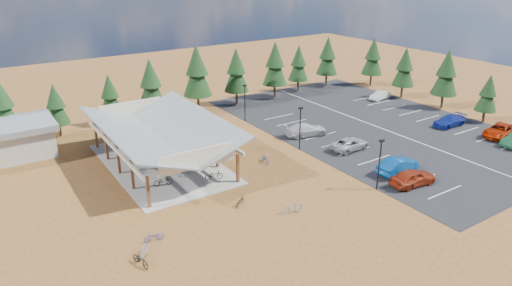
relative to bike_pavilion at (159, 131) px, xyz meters
name	(u,v)px	position (x,y,z in m)	size (l,w,h in m)	color
ground	(274,165)	(10.00, -7.00, -3.82)	(140.00, 140.00, 0.00)	brown
asphalt_lot	(374,126)	(28.50, -4.00, -3.80)	(27.00, 44.00, 0.04)	black
concrete_pad	(162,163)	(0.00, 0.00, -3.77)	(10.60, 18.60, 0.10)	gray
bike_pavilion	(159,131)	(0.00, 0.00, 0.00)	(11.65, 19.40, 4.97)	brown
outbuilding	(2,141)	(-14.00, 11.00, -1.80)	(11.00, 7.00, 3.90)	#ADA593
lamp_post_0	(379,161)	(15.00, -17.00, -0.85)	(0.50, 0.25, 5.14)	black
lamp_post_1	(300,125)	(15.00, -5.00, -0.85)	(0.50, 0.25, 5.14)	black
lamp_post_2	(245,101)	(15.00, 7.00, -0.85)	(0.50, 0.25, 5.14)	black
trash_bin_0	(217,158)	(5.23, -2.83, -3.37)	(0.60, 0.60, 0.90)	#3C2D15
trash_bin_1	(228,147)	(7.84, -0.85, -3.37)	(0.60, 0.60, 0.90)	#3C2D15
pine_0	(1,104)	(-13.17, 15.10, 1.32)	(3.61, 3.61, 8.42)	#382314
pine_1	(56,105)	(-7.39, 14.91, 0.30)	(2.90, 2.90, 6.76)	#382314
pine_2	(110,95)	(-0.61, 15.34, 0.41)	(2.98, 2.98, 6.94)	#382314
pine_3	(151,83)	(4.64, 14.16, 1.45)	(3.70, 3.70, 8.63)	#382314
pine_4	(197,71)	(11.87, 14.89, 2.08)	(4.15, 4.15, 9.67)	#382314
pine_5	(236,70)	(18.20, 14.55, 1.46)	(3.71, 3.71, 8.65)	#382314
pine_6	(275,64)	(25.23, 14.45, 1.68)	(3.87, 3.87, 9.01)	#382314
pine_7	(299,63)	(30.87, 15.61, 0.90)	(3.32, 3.32, 7.74)	#382314
pine_8	(328,56)	(37.31, 15.75, 1.39)	(3.67, 3.67, 8.54)	#382314
pine_10	(488,93)	(42.22, -10.93, 0.20)	(2.83, 2.83, 6.59)	#382314
pine_11	(446,73)	(42.91, -3.81, 1.52)	(3.76, 3.76, 8.75)	#382314
pine_12	(405,67)	(42.47, 3.35, 1.09)	(3.46, 3.46, 8.05)	#382314
pine_13	(373,57)	(43.95, 11.48, 1.28)	(3.59, 3.59, 8.36)	#382314
bike_0	(163,181)	(-1.96, -5.12, -3.24)	(0.64, 1.83, 0.96)	black
bike_1	(137,170)	(-3.16, -1.33, -3.24)	(0.45, 1.60, 0.96)	gray
bike_2	(132,160)	(-2.78, 1.54, -3.33)	(0.53, 1.51, 0.79)	navy
bike_3	(138,146)	(-0.85, 4.84, -3.17)	(0.52, 1.85, 1.11)	maroon
bike_4	(214,175)	(2.84, -6.66, -3.24)	(0.64, 1.84, 0.97)	black
bike_5	(184,170)	(0.74, -4.18, -3.18)	(0.51, 1.82, 1.09)	#95999D
bike_6	(178,143)	(3.52, 3.51, -3.29)	(0.57, 1.65, 0.86)	#24249D
bike_7	(165,142)	(2.20, 4.27, -3.21)	(0.48, 1.70, 1.02)	maroon
bike_8	(140,260)	(-8.15, -15.95, -3.34)	(0.64, 1.84, 0.97)	black
bike_9	(144,251)	(-7.57, -15.01, -3.35)	(0.45, 1.58, 0.95)	#93959B
bike_10	(154,237)	(-6.21, -13.58, -3.41)	(0.55, 1.58, 0.83)	navy
bike_12	(240,201)	(2.38, -12.43, -3.40)	(0.56, 1.61, 0.85)	black
bike_13	(292,207)	(5.49, -16.07, -3.26)	(0.53, 1.86, 1.12)	#93959B
bike_14	(266,159)	(9.55, -6.00, -3.35)	(0.62, 1.79, 0.94)	navy
car_0	(413,177)	(18.55, -18.30, -2.96)	(1.95, 4.85, 1.65)	maroon
car_1	(398,165)	(19.53, -15.61, -2.95)	(1.77, 5.08, 1.67)	#0A448D
car_2	(350,144)	(19.88, -8.28, -3.10)	(2.26, 4.91, 1.36)	#989B9F
car_3	(306,130)	(18.47, -1.94, -3.01)	(2.18, 5.36, 1.56)	#B2B2B2
car_6	(500,131)	(38.51, -15.43, -3.00)	(2.59, 5.62, 1.56)	#981D02
car_7	(449,121)	(36.65, -9.55, -3.06)	(2.03, 4.99, 1.45)	navy
car_9	(380,95)	(38.52, 4.29, -3.12)	(1.41, 4.04, 1.33)	silver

